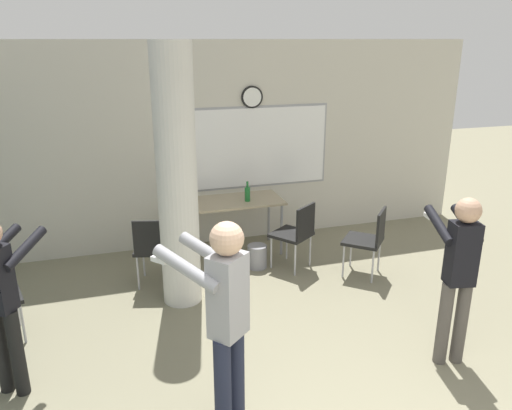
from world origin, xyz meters
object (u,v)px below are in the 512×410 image
(folding_table, at_px, (228,205))
(person_watching_back, at_px, (1,294))
(person_playing_front, at_px, (225,315))
(bottle_on_table, at_px, (247,194))
(chair_mid_room, at_px, (369,237))
(chair_table_right, at_px, (296,231))
(person_playing_side, at_px, (458,268))
(chair_table_left, at_px, (153,246))

(folding_table, xyz_separation_m, person_watching_back, (-2.40, -2.23, 0.21))
(person_watching_back, relative_size, person_playing_front, 0.91)
(bottle_on_table, height_order, chair_mid_room, bottle_on_table)
(bottle_on_table, bearing_deg, person_watching_back, -140.95)
(chair_table_right, relative_size, person_watching_back, 0.57)
(folding_table, xyz_separation_m, person_playing_side, (1.31, -2.94, 0.23))
(person_playing_side, bearing_deg, chair_mid_room, 85.08)
(bottle_on_table, bearing_deg, person_playing_side, -69.42)
(chair_mid_room, height_order, person_watching_back, person_watching_back)
(folding_table, bearing_deg, bottle_on_table, -20.36)
(chair_table_left, distance_m, chair_table_right, 1.76)
(chair_table_left, xyz_separation_m, chair_table_right, (1.76, -0.06, 0.00))
(folding_table, bearing_deg, person_playing_side, -65.96)
(person_playing_front, relative_size, person_playing_side, 1.07)
(folding_table, relative_size, person_watching_back, 0.95)
(chair_mid_room, xyz_separation_m, person_playing_side, (-0.15, -1.76, 0.41))
(bottle_on_table, distance_m, chair_table_right, 0.86)
(person_playing_front, bearing_deg, chair_table_right, 58.49)
(folding_table, relative_size, chair_table_left, 1.66)
(person_watching_back, relative_size, person_playing_side, 0.97)
(person_playing_side, bearing_deg, person_playing_front, -172.87)
(chair_table_right, bearing_deg, person_playing_front, -121.51)
(bottle_on_table, xyz_separation_m, person_watching_back, (-2.64, -2.14, 0.04))
(bottle_on_table, relative_size, person_watching_back, 0.18)
(person_watching_back, height_order, person_playing_front, person_playing_front)
(chair_table_right, bearing_deg, folding_table, 132.96)
(bottle_on_table, distance_m, person_playing_front, 3.30)
(chair_mid_room, distance_m, person_watching_back, 4.02)
(chair_table_right, distance_m, person_watching_back, 3.45)
(person_playing_front, bearing_deg, bottle_on_table, 71.11)
(bottle_on_table, bearing_deg, chair_mid_room, -41.83)
(chair_table_left, bearing_deg, person_watching_back, -130.51)
(chair_table_right, xyz_separation_m, person_playing_front, (-1.51, -2.47, 0.48))
(folding_table, height_order, chair_mid_room, chair_mid_room)
(chair_mid_room, relative_size, person_playing_side, 0.56)
(folding_table, height_order, bottle_on_table, bottle_on_table)
(chair_table_right, relative_size, person_playing_side, 0.56)
(chair_table_left, height_order, person_watching_back, person_watching_back)
(bottle_on_table, relative_size, person_playing_side, 0.17)
(person_playing_front, xyz_separation_m, person_playing_side, (2.14, 0.27, -0.07))
(chair_mid_room, bearing_deg, person_playing_side, -94.92)
(chair_table_right, height_order, person_watching_back, person_watching_back)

